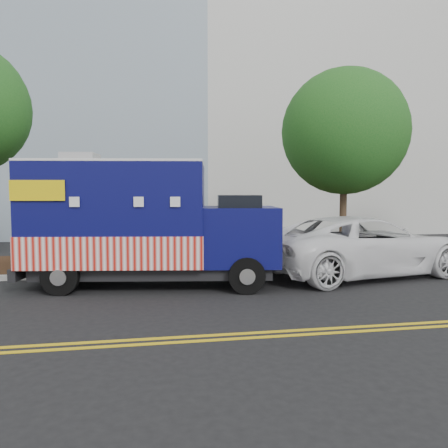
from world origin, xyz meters
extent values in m
plane|color=black|center=(0.00, 0.00, 0.00)|extent=(120.00, 120.00, 0.00)
cube|color=#9E9E99|center=(0.00, 1.40, 0.07)|extent=(120.00, 0.18, 0.15)
cube|color=black|center=(0.00, 3.50, 0.07)|extent=(120.00, 4.00, 0.15)
cube|color=gold|center=(0.00, -4.45, 0.01)|extent=(120.00, 0.10, 0.01)
cube|color=gold|center=(0.00, -4.70, 0.01)|extent=(120.00, 0.10, 0.01)
cube|color=silver|center=(2.00, 22.00, 15.00)|extent=(46.00, 20.00, 30.00)
cylinder|color=#38281C|center=(5.87, 3.44, 1.80)|extent=(0.26, 0.26, 3.59)
sphere|color=#154D17|center=(5.87, 3.44, 4.75)|extent=(4.62, 4.62, 4.62)
cube|color=#473828|center=(-3.95, 1.72, 1.20)|extent=(0.06, 0.06, 2.40)
cube|color=black|center=(-1.16, 0.01, 0.46)|extent=(6.31, 2.96, 0.30)
cube|color=#0B0C4D|center=(-2.12, 0.16, 1.95)|extent=(4.88, 3.15, 2.60)
cube|color=red|center=(-2.12, 0.16, 1.03)|extent=(4.93, 3.22, 0.81)
cube|color=white|center=(-2.12, 0.16, 3.27)|extent=(4.88, 3.15, 0.07)
cube|color=#B7B7BA|center=(-3.09, 0.30, 3.42)|extent=(0.99, 0.99, 0.24)
cube|color=#0B0C4D|center=(1.09, -0.34, 1.36)|extent=(2.28, 2.60, 1.52)
cube|color=black|center=(1.04, -0.33, 2.08)|extent=(1.39, 2.25, 0.70)
cube|color=black|center=(2.08, -0.49, 0.85)|extent=(0.41, 2.16, 0.33)
cube|color=black|center=(-4.42, 0.51, 0.49)|extent=(0.56, 2.44, 0.30)
cube|color=#B7B7BA|center=(-4.39, 0.51, 2.01)|extent=(0.34, 1.94, 2.06)
cube|color=#B7B7BA|center=(-1.60, 1.38, 2.01)|extent=(1.94, 0.34, 1.19)
cube|color=yellow|center=(-3.92, -0.87, 2.55)|extent=(1.29, 0.22, 0.49)
cube|color=yellow|center=(-3.53, 1.68, 2.55)|extent=(1.29, 0.22, 0.49)
cylinder|color=black|center=(1.03, -1.44, 0.46)|extent=(0.95, 0.44, 0.91)
cylinder|color=black|center=(1.37, 0.74, 0.46)|extent=(0.95, 0.44, 0.91)
cylinder|color=black|center=(-3.47, -0.76, 0.46)|extent=(0.95, 0.44, 0.91)
cylinder|color=black|center=(-3.13, 1.43, 0.46)|extent=(0.95, 0.44, 0.91)
imported|color=white|center=(5.05, 0.31, 0.90)|extent=(6.94, 4.25, 1.80)
camera|label=1|loc=(-1.41, -11.81, 2.47)|focal=35.00mm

